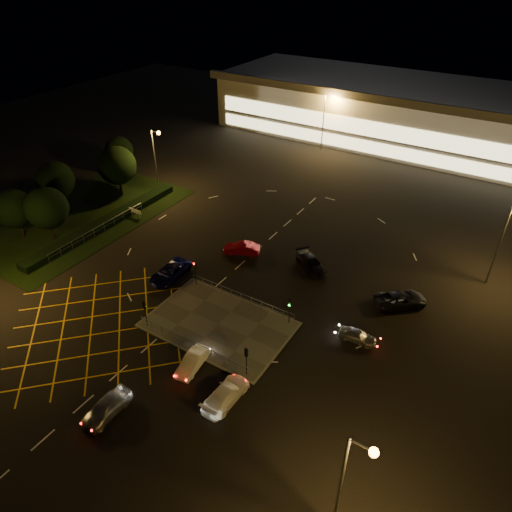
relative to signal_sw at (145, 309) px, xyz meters
The scene contains 26 objects.
ground 7.58m from the signal_sw, 56.28° to the left, with size 180.00×180.00×0.00m, color black.
pedestrian_island 7.57m from the signal_sw, 33.65° to the left, with size 14.00×9.00×0.12m, color #4C4944.
grass_verge 26.93m from the signal_sw, 153.45° to the left, with size 18.00×30.00×0.08m, color black.
hedge 22.55m from the signal_sw, 147.74° to the left, with size 2.00×26.00×1.00m, color black.
supermarket 68.13m from the signal_sw, 86.63° to the left, with size 72.00×26.50×10.50m.
streetlight_se 26.05m from the signal_sw, 18.14° to the right, with size 1.78×0.56×10.03m.
streetlight_nw 31.24m from the signal_sw, 129.19° to the left, with size 1.78×0.56×10.03m.
streetlight_ne 38.75m from the signal_sw, 42.43° to the left, with size 1.78×0.56×10.03m.
streetlight_far_left 54.44m from the signal_sw, 95.88° to the left, with size 1.78×0.56×10.03m.
signal_sw is the anchor object (origin of this frame).
signal_se 12.00m from the signal_sw, ahead, with size 0.28×0.30×3.15m.
signal_nw 7.99m from the signal_sw, 90.00° to the left, with size 0.28×0.30×3.15m.
signal_ne 14.41m from the signal_sw, 33.65° to the left, with size 0.28×0.30×3.15m.
tree_a 26.38m from the signal_sw, behind, with size 5.04×5.04×6.86m.
tree_b 30.55m from the signal_sw, 156.81° to the left, with size 5.40×5.40×7.35m.
tree_c 31.34m from the signal_sw, 140.20° to the left, with size 5.76×5.76×7.84m.
tree_d 39.73m from the signal_sw, 139.09° to the left, with size 4.68×4.68×6.37m.
tree_e 22.92m from the signal_sw, 164.76° to the left, with size 5.40×5.40×7.35m.
car_near_silver 10.68m from the signal_sw, 64.88° to the right, with size 1.84×4.58×1.56m, color #B8BAC0.
car_queue_white 7.74m from the signal_sw, 14.30° to the right, with size 1.44×4.14×1.36m, color white.
car_left_blue 8.55m from the signal_sw, 114.63° to the left, with size 2.58×5.59×1.55m, color #0B0D44.
car_far_dkgrey 20.40m from the signal_sw, 61.95° to the left, with size 2.12×5.23×1.52m, color black.
car_right_silver 21.13m from the signal_sw, 26.41° to the left, with size 1.49×3.71×1.27m, color #B3B5BB.
car_circ_red 16.32m from the signal_sw, 87.30° to the left, with size 1.59×4.56×1.50m, color maroon.
car_east_grey 26.82m from the signal_sw, 39.04° to the left, with size 2.60×5.63×1.57m, color black.
car_approach_white 12.56m from the signal_sw, 15.26° to the right, with size 2.08×5.13×1.49m, color white.
Camera 1 is at (23.57, -29.39, 32.07)m, focal length 32.00 mm.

